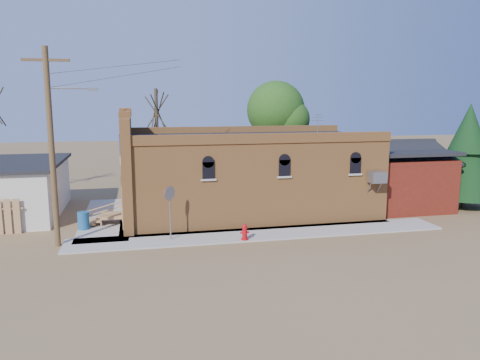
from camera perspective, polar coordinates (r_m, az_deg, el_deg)
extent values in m
plane|color=brown|center=(22.50, -0.48, -7.55)|extent=(120.00, 120.00, 0.00)
cube|color=#9E9991|center=(23.66, 2.64, -6.59)|extent=(19.00, 2.20, 0.08)
cube|color=#9E9991|center=(27.87, -15.96, -4.45)|extent=(2.60, 10.00, 0.08)
cube|color=#BE773A|center=(27.65, 1.18, 0.49)|extent=(14.00, 7.00, 4.50)
cube|color=black|center=(27.38, 1.19, 5.25)|extent=(13.80, 6.80, 0.12)
cube|color=#BE773A|center=(26.78, -13.53, 1.33)|extent=(0.50, 7.40, 5.80)
cube|color=navy|center=(25.46, -14.34, 3.37)|extent=(0.08, 1.10, 1.56)
cube|color=gray|center=(26.16, 16.39, 0.34)|extent=(0.85, 0.65, 0.60)
cube|color=#501D0D|center=(31.38, 18.28, -0.10)|extent=(5.00, 6.00, 3.20)
cylinder|color=#523B20|center=(22.62, -21.98, 3.48)|extent=(0.26, 0.26, 9.00)
cube|color=#523B20|center=(22.58, -22.62, 13.36)|extent=(2.00, 0.12, 0.12)
cylinder|color=gray|center=(22.39, -20.11, 10.47)|extent=(1.80, 0.08, 0.08)
cube|color=gray|center=(22.29, -17.51, 10.49)|extent=(0.45, 0.22, 0.14)
cylinder|color=#423626|center=(34.17, -10.06, 4.64)|extent=(0.24, 0.24, 7.50)
cylinder|color=#423626|center=(36.24, 4.33, 4.09)|extent=(0.28, 0.28, 6.30)
sphere|color=#234A15|center=(36.08, 4.39, 8.51)|extent=(4.40, 4.40, 4.40)
cylinder|color=#423626|center=(32.59, 25.59, -2.01)|extent=(0.30, 0.30, 1.20)
cone|color=black|center=(32.19, 25.95, 2.88)|extent=(3.60, 3.60, 5.50)
cone|color=black|center=(32.07, 26.17, 5.72)|extent=(2.41, 2.41, 3.00)
cylinder|color=#B00A11|center=(22.55, 0.57, -7.21)|extent=(0.38, 0.38, 0.06)
cylinder|color=#B00A11|center=(22.46, 0.57, -6.42)|extent=(0.26, 0.26, 0.59)
sphere|color=#B00A11|center=(22.38, 0.58, -5.67)|extent=(0.23, 0.23, 0.23)
cylinder|color=#B00A11|center=(22.32, 0.66, -6.51)|extent=(0.12, 0.14, 0.11)
cylinder|color=#B00A11|center=(22.43, 0.20, -6.43)|extent=(0.14, 0.12, 0.11)
cylinder|color=#B00A11|center=(22.49, 0.95, -6.38)|extent=(0.14, 0.12, 0.11)
cylinder|color=gray|center=(22.56, -8.51, -4.28)|extent=(0.08, 0.08, 2.37)
cylinder|color=gray|center=(22.31, -8.58, -1.60)|extent=(0.56, 0.49, 0.71)
cylinder|color=#A2090F|center=(22.35, -8.58, -1.58)|extent=(0.56, 0.49, 0.71)
cylinder|color=#1A5285|center=(25.57, -18.55, -4.71)|extent=(0.65, 0.65, 0.90)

